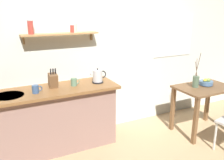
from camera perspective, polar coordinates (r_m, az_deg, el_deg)
The scene contains 11 objects.
ground_plane at distance 3.94m, azimuth 3.01°, elevation -14.13°, with size 14.00×14.00×0.00m, color tan.
back_wall at distance 4.11m, azimuth 1.36°, elevation 7.34°, with size 6.80×0.11×2.70m.
kitchen_counter at distance 3.67m, azimuth -13.35°, elevation -8.72°, with size 1.83×0.63×0.93m.
wall_shelf at distance 3.56m, azimuth -12.03°, elevation 10.80°, with size 1.08×0.20×0.32m.
dining_table at distance 4.27m, azimuth 20.38°, elevation -3.40°, with size 0.90×0.62×0.78m.
fruit_bowl at distance 4.29m, azimuth 20.90°, elevation -0.52°, with size 0.21×0.21×0.13m.
twig_vase at distance 4.12m, azimuth 18.75°, elevation -0.27°, with size 0.10×0.10×0.55m.
electric_kettle at distance 3.64m, azimuth -3.30°, elevation 0.86°, with size 0.25×0.17×0.22m.
knife_block at distance 3.51m, azimuth -13.45°, elevation -0.02°, with size 0.11×0.17×0.28m.
coffee_mug_by_sink at distance 3.36m, azimuth -17.18°, elevation -2.02°, with size 0.13×0.09×0.11m.
coffee_mug_spare at distance 3.55m, azimuth -8.75°, elevation -0.44°, with size 0.13×0.09×0.11m.
Camera 1 is at (-1.69, -2.94, 2.01)m, focal length 39.65 mm.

